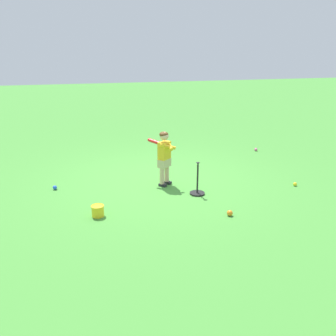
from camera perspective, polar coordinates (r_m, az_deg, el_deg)
name	(u,v)px	position (r m, az deg, el deg)	size (l,w,h in m)	color
ground_plane	(157,180)	(7.67, -1.67, -1.82)	(40.00, 40.00, 0.00)	#479338
child_batter	(164,153)	(7.19, -0.60, 2.26)	(0.48, 0.50, 1.08)	#232328
play_ball_midfield	(230,213)	(6.18, 9.48, -6.84)	(0.10, 0.10, 0.10)	orange
play_ball_by_bucket	(295,184)	(7.74, 18.93, -2.36)	(0.07, 0.07, 0.07)	yellow
play_ball_far_left	(55,188)	(7.47, -16.98, -2.89)	(0.08, 0.08, 0.08)	blue
play_ball_far_right	(256,149)	(9.98, 13.36, 2.79)	(0.08, 0.08, 0.08)	pink
batting_tee	(197,189)	(6.93, 4.52, -3.21)	(0.28, 0.28, 0.62)	black
toy_bucket	(98,211)	(6.16, -10.74, -6.45)	(0.22, 0.22, 0.19)	yellow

